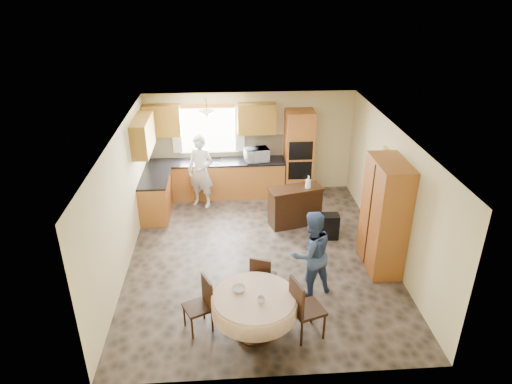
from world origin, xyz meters
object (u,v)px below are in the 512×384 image
Objects in this scene: sideboard at (295,207)px; person_dining at (311,254)px; chair_right at (303,306)px; chair_left at (202,302)px; chair_back at (262,276)px; cupboard at (384,216)px; oven_tower at (298,154)px; person_sink at (201,171)px; dining_table at (255,305)px.

person_dining reaches higher than sideboard.
chair_right is 1.12m from person_dining.
chair_right reaches higher than chair_left.
cupboard is at bearing -138.32° from chair_back.
oven_tower is at bearing -116.41° from person_dining.
chair_left is 4.18m from person_sink.
chair_right is at bearing -111.26° from sideboard.
person_dining is (-1.45, -0.70, -0.28)m from cupboard.
chair_left is at bearing -115.21° from oven_tower.
chair_right is 0.59× the size of person_sink.
oven_tower is at bearing 129.89° from chair_left.
oven_tower is 5.16m from chair_left.
chair_back is (-2.29, -0.86, -0.58)m from cupboard.
cupboard is 2.51m from chair_back.
person_sink is at bearing 157.18° from chair_left.
chair_back is at bearing 77.87° from dining_table.
chair_right is at bearing 142.05° from chair_back.
chair_back is (-1.22, -4.04, -0.58)m from oven_tower.
person_dining is (0.84, 0.16, 0.30)m from chair_back.
oven_tower is 1.22× the size of person_sink.
chair_right is (-0.68, -4.93, -0.49)m from oven_tower.
chair_back is 3.75m from person_sink.
person_dining is (1.81, 0.77, 0.28)m from chair_left.
dining_table is 0.72m from chair_right.
chair_left is at bearing -136.04° from sideboard.
chair_right is (1.51, -0.29, 0.08)m from chair_left.
chair_left is (-2.19, -4.64, -0.57)m from oven_tower.
cupboard is 2.52m from chair_right.
person_sink is (-1.66, 4.45, 0.30)m from chair_right.
oven_tower is at bearing 108.61° from cupboard.
sideboard is 1.30× the size of chair_left.
oven_tower is 1.66× the size of dining_table.
person_dining is (1.01, 0.99, 0.21)m from dining_table.
chair_right is (0.71, -0.07, -0.00)m from dining_table.
oven_tower is 5.00m from chair_right.
chair_right is (-0.39, -3.41, 0.16)m from sideboard.
person_dining is at bearing -154.33° from cupboard.
dining_table is (-2.46, -1.68, -0.49)m from cupboard.
person_dining is at bearing -95.59° from oven_tower.
chair_left is at bearing 53.01° from chair_back.
sideboard is at bearing -89.15° from chair_back.
sideboard is 3.52m from dining_table.
person_sink is at bearing -168.43° from oven_tower.
sideboard is 0.74× the size of person_dining.
oven_tower is 2.46× the size of chair_back.
chair_right reaches higher than dining_table.
cupboard is 1.63m from person_dining.
chair_back is at bearing 97.03° from chair_left.
chair_left is 1.14m from chair_back.
chair_left is at bearing 60.53° from chair_right.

